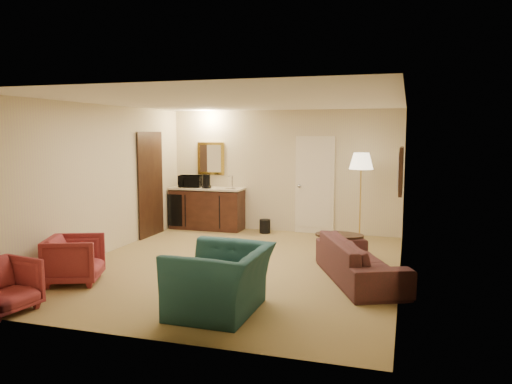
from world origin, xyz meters
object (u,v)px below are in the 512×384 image
(wetbar_cabinet, at_px, (207,208))
(microwave, at_px, (190,180))
(coffee_table, at_px, (339,248))
(floor_lamp, at_px, (360,197))
(coffee_maker, at_px, (207,181))
(rose_chair_near, at_px, (74,257))
(sofa, at_px, (360,253))
(teal_armchair, at_px, (220,269))
(waste_bin, at_px, (265,226))
(rose_chair_far, at_px, (2,284))

(wetbar_cabinet, relative_size, microwave, 3.41)
(coffee_table, bearing_deg, floor_lamp, 83.82)
(coffee_table, xyz_separation_m, coffee_maker, (-3.13, 1.87, 0.84))
(floor_lamp, distance_m, microwave, 3.75)
(rose_chair_near, xyz_separation_m, floor_lamp, (3.60, 3.94, 0.50))
(sofa, distance_m, coffee_table, 1.12)
(coffee_maker, bearing_deg, coffee_table, -38.13)
(wetbar_cabinet, xyz_separation_m, teal_armchair, (2.15, -4.76, 0.06))
(rose_chair_near, bearing_deg, waste_bin, -42.66)
(sofa, xyz_separation_m, teal_armchair, (-1.45, -1.77, 0.12))
(microwave, bearing_deg, waste_bin, -9.36)
(sofa, relative_size, microwave, 4.26)
(sofa, height_order, coffee_maker, coffee_maker)
(rose_chair_far, distance_m, coffee_maker, 5.48)
(sofa, bearing_deg, teal_armchair, 117.27)
(sofa, bearing_deg, coffee_maker, 27.51)
(teal_armchair, relative_size, floor_lamp, 0.68)
(sofa, relative_size, waste_bin, 7.05)
(rose_chair_near, height_order, coffee_maker, coffee_maker)
(microwave, bearing_deg, coffee_table, -36.72)
(wetbar_cabinet, distance_m, teal_armchair, 5.22)
(coffee_maker, bearing_deg, rose_chair_far, -100.92)
(rose_chair_near, height_order, floor_lamp, floor_lamp)
(sofa, bearing_deg, rose_chair_near, 84.89)
(waste_bin, bearing_deg, rose_chair_far, -106.90)
(teal_armchair, distance_m, rose_chair_near, 2.46)
(rose_chair_far, distance_m, waste_bin, 5.70)
(coffee_maker, bearing_deg, sofa, -46.31)
(floor_lamp, xyz_separation_m, waste_bin, (-2.00, 0.25, -0.73))
(sofa, height_order, teal_armchair, teal_armchair)
(rose_chair_near, xyz_separation_m, rose_chair_far, (-0.06, -1.26, -0.03))
(rose_chair_far, distance_m, microwave, 5.54)
(teal_armchair, bearing_deg, wetbar_cabinet, -154.64)
(teal_armchair, distance_m, microwave, 5.39)
(sofa, relative_size, teal_armchair, 1.72)
(coffee_table, relative_size, floor_lamp, 0.46)
(teal_armchair, bearing_deg, floor_lamp, 165.93)
(floor_lamp, bearing_deg, rose_chair_near, -132.39)
(wetbar_cabinet, relative_size, coffee_maker, 5.51)
(rose_chair_far, bearing_deg, sofa, -47.04)
(rose_chair_near, bearing_deg, microwave, -20.00)
(coffee_table, distance_m, microwave, 4.14)
(wetbar_cabinet, bearing_deg, floor_lamp, -5.46)
(floor_lamp, bearing_deg, wetbar_cabinet, 174.54)
(coffee_table, height_order, floor_lamp, floor_lamp)
(rose_chair_near, bearing_deg, coffee_table, -77.94)
(sofa, xyz_separation_m, waste_bin, (-2.25, 2.92, -0.26))
(teal_armchair, distance_m, rose_chair_far, 2.58)
(wetbar_cabinet, bearing_deg, coffee_maker, -69.39)
(coffee_table, xyz_separation_m, microwave, (-3.55, 1.94, 0.85))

